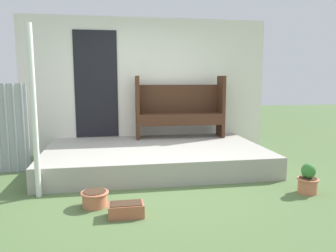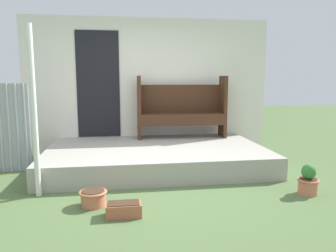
# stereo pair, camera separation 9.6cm
# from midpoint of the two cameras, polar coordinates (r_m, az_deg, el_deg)

# --- Properties ---
(ground_plane) EXTENTS (24.00, 24.00, 0.00)m
(ground_plane) POSITION_cam_midpoint_polar(r_m,az_deg,el_deg) (4.49, -3.35, -10.76)
(ground_plane) COLOR #516B3D
(porch_slab) EXTENTS (3.54, 2.18, 0.33)m
(porch_slab) POSITION_cam_midpoint_polar(r_m,az_deg,el_deg) (5.50, -2.78, -5.32)
(porch_slab) COLOR #A8A399
(porch_slab) RESTS_ON ground_plane
(house_wall) EXTENTS (4.74, 0.08, 2.60)m
(house_wall) POSITION_cam_midpoint_polar(r_m,az_deg,el_deg) (6.45, -4.42, 6.89)
(house_wall) COLOR white
(house_wall) RESTS_ON ground_plane
(support_post) EXTENTS (0.07, 0.07, 2.11)m
(support_post) POSITION_cam_midpoint_polar(r_m,az_deg,el_deg) (4.29, -22.90, 2.13)
(support_post) COLOR white
(support_post) RESTS_ON ground_plane
(bench) EXTENTS (1.68, 0.44, 1.17)m
(bench) POSITION_cam_midpoint_polar(r_m,az_deg,el_deg) (6.25, 1.60, 3.32)
(bench) COLOR #422616
(bench) RESTS_ON porch_slab
(flower_pot_left) EXTENTS (0.32, 0.32, 0.18)m
(flower_pot_left) POSITION_cam_midpoint_polar(r_m,az_deg,el_deg) (3.96, -13.33, -12.08)
(flower_pot_left) COLOR #C67251
(flower_pot_left) RESTS_ON ground_plane
(flower_pot_middle) EXTENTS (0.27, 0.27, 0.39)m
(flower_pot_middle) POSITION_cam_midpoint_polar(r_m,az_deg,el_deg) (4.59, 22.63, -8.71)
(flower_pot_middle) COLOR #C67251
(flower_pot_middle) RESTS_ON ground_plane
(planter_box_rect) EXTENTS (0.38, 0.21, 0.15)m
(planter_box_rect) POSITION_cam_midpoint_polar(r_m,az_deg,el_deg) (3.65, -8.08, -14.23)
(planter_box_rect) COLOR #B26042
(planter_box_rect) RESTS_ON ground_plane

